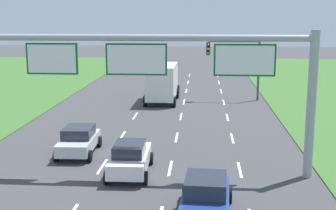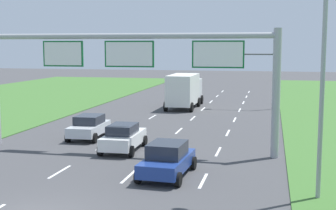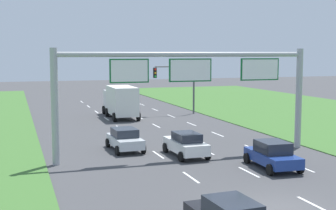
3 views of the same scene
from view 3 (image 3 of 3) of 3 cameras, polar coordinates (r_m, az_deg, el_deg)
name	(u,v)px [view 3 (image 3 of 3)]	position (r m, az deg, el deg)	size (l,w,h in m)	color
ground_plane	(279,209)	(21.16, 13.38, -12.20)	(200.00, 200.00, 0.00)	#424244
lane_dashes_inner_left	(146,146)	(33.90, -2.70, -5.03)	(0.14, 68.40, 0.01)	white
lane_dashes_inner_right	(191,143)	(34.98, 2.84, -4.68)	(0.14, 68.40, 0.01)	white
lane_dashes_slip	(234,141)	(36.37, 8.01, -4.31)	(0.14, 68.40, 0.01)	white
car_near_red	(125,139)	(32.48, -5.28, -4.15)	(2.10, 4.01, 1.52)	silver
car_lead_silver	(273,155)	(28.00, 12.63, -5.93)	(2.25, 4.17, 1.60)	navy
car_mid_lane	(186,144)	(30.53, 2.21, -4.78)	(2.06, 4.12, 1.57)	white
box_truck	(120,101)	(48.96, -5.84, 0.52)	(2.75, 7.53, 3.30)	silver
sign_gantry	(190,80)	(30.31, 2.73, 3.04)	(17.24, 0.44, 7.00)	#9EA0A5
traffic_light_mast	(177,79)	(51.24, 1.15, 3.16)	(4.76, 0.49, 5.60)	#47494F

